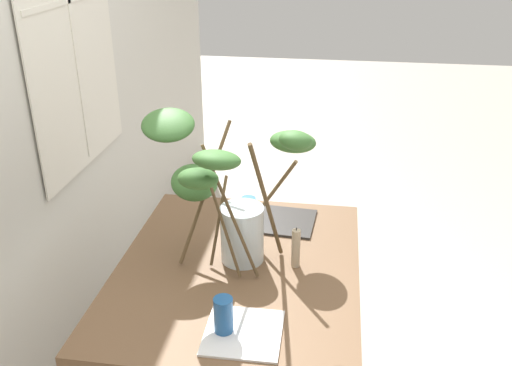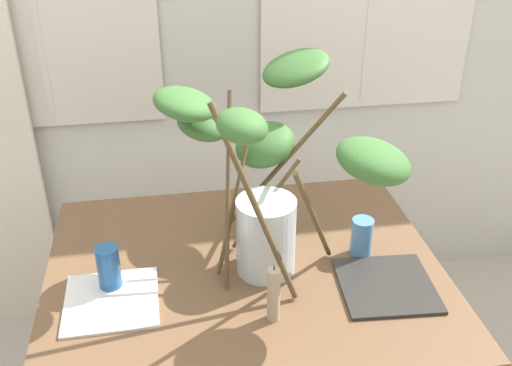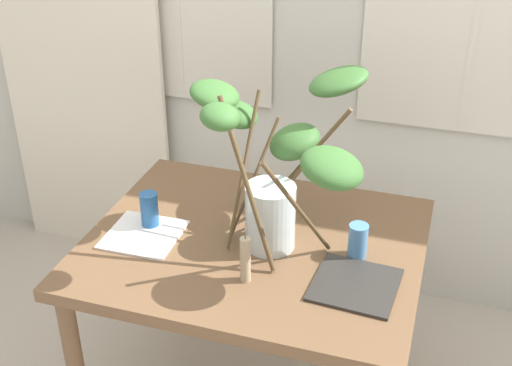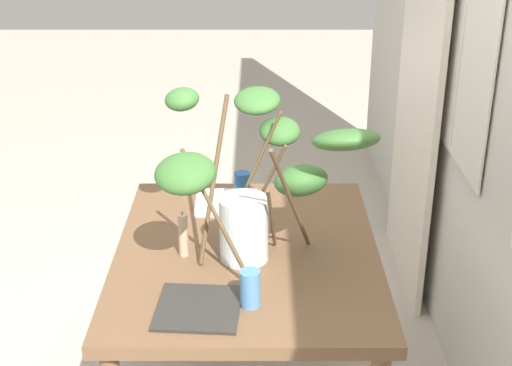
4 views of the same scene
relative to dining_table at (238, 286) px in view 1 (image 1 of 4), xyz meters
name	(u,v)px [view 1 (image 1 of 4)]	position (x,y,z in m)	size (l,w,h in m)	color
dining_table	(238,286)	(0.00, 0.00, 0.00)	(1.14, 0.93, 0.76)	brown
vase_with_branches	(229,187)	(0.08, 0.04, 0.39)	(0.66, 0.75, 0.59)	silver
drinking_glass_blue_left	(223,316)	(-0.38, -0.02, 0.16)	(0.06, 0.06, 0.13)	#235693
drinking_glass_blue_right	(248,210)	(0.35, 0.01, 0.15)	(0.06, 0.06, 0.12)	#4C84BC
plate_square_left	(243,333)	(-0.37, -0.09, 0.10)	(0.25, 0.25, 0.01)	white
plate_square_right	(285,221)	(0.37, -0.15, 0.10)	(0.26, 0.26, 0.01)	#2D2B28
pillar_candle	(296,248)	(0.04, -0.22, 0.17)	(0.03, 0.03, 0.17)	tan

